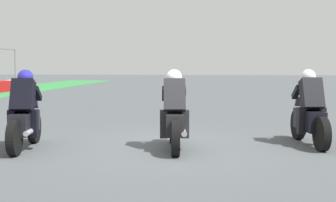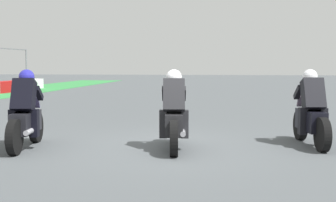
% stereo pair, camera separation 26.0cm
% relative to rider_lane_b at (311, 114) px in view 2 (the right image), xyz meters
% --- Properties ---
extents(ground_plane, '(120.00, 120.00, 0.00)m').
position_rel_rider_lane_b_xyz_m(ground_plane, '(-0.61, 2.78, -0.62)').
color(ground_plane, '#4C5053').
extents(rider_lane_b, '(2.04, 0.59, 1.51)m').
position_rel_rider_lane_b_xyz_m(rider_lane_b, '(0.00, 0.00, 0.00)').
color(rider_lane_b, black).
rests_on(rider_lane_b, ground_plane).
extents(rider_lane_c, '(2.04, 0.58, 1.51)m').
position_rel_rider_lane_b_xyz_m(rider_lane_c, '(-0.78, 2.63, 0.00)').
color(rider_lane_c, black).
rests_on(rider_lane_c, ground_plane).
extents(rider_lane_d, '(2.04, 0.59, 1.51)m').
position_rel_rider_lane_b_xyz_m(rider_lane_d, '(-1.02, 5.45, 0.00)').
color(rider_lane_d, black).
rests_on(rider_lane_d, ground_plane).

